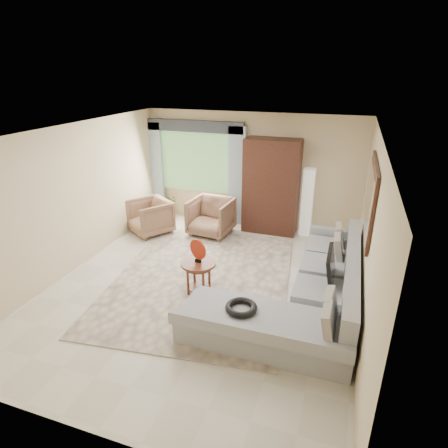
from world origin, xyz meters
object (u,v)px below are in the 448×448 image
(armchair_left, at_px, (150,217))
(armchair_right, at_px, (211,217))
(sectional_sofa, at_px, (309,296))
(potted_plant, at_px, (168,205))
(tv_screen, at_px, (331,266))
(floor_lamp, at_px, (307,202))
(armoire, at_px, (271,187))
(coffee_table, at_px, (199,277))

(armchair_left, height_order, armchair_right, armchair_right)
(sectional_sofa, distance_m, potted_plant, 4.92)
(tv_screen, relative_size, armchair_right, 0.82)
(tv_screen, height_order, floor_lamp, floor_lamp)
(armchair_left, distance_m, armchair_right, 1.37)
(armchair_left, distance_m, floor_lamp, 3.51)
(sectional_sofa, distance_m, armoire, 3.24)
(armchair_right, distance_m, armoire, 1.50)
(armoire, bearing_deg, coffee_table, -100.43)
(tv_screen, xyz_separation_m, potted_plant, (-4.14, 2.80, -0.44))
(sectional_sofa, xyz_separation_m, tv_screen, (0.27, 0.22, 0.44))
(potted_plant, bearing_deg, sectional_sofa, -37.92)
(tv_screen, bearing_deg, armchair_left, 157.36)
(coffee_table, xyz_separation_m, floor_lamp, (1.34, 3.01, 0.45))
(armchair_left, bearing_deg, floor_lamp, 52.32)
(floor_lamp, bearing_deg, sectional_sofa, -81.67)
(coffee_table, height_order, armchair_right, armchair_right)
(potted_plant, bearing_deg, armchair_left, -83.81)
(armchair_left, distance_m, armoire, 2.79)
(sectional_sofa, height_order, coffee_table, sectional_sofa)
(potted_plant, relative_size, armoire, 0.26)
(sectional_sofa, distance_m, coffee_table, 1.78)
(armchair_left, relative_size, armoire, 0.40)
(coffee_table, relative_size, armchair_right, 0.64)
(coffee_table, height_order, floor_lamp, floor_lamp)
(armchair_left, bearing_deg, armoire, 56.23)
(sectional_sofa, height_order, armchair_left, sectional_sofa)
(floor_lamp, bearing_deg, tv_screen, -75.63)
(armchair_left, bearing_deg, potted_plant, 130.90)
(tv_screen, distance_m, armchair_right, 3.41)
(armoire, bearing_deg, sectional_sofa, -66.94)
(armchair_right, xyz_separation_m, potted_plant, (-1.44, 0.74, -0.13))
(tv_screen, bearing_deg, sectional_sofa, -139.98)
(armchair_right, bearing_deg, floor_lamp, 23.82)
(coffee_table, height_order, armoire, armoire)
(armchair_right, bearing_deg, tv_screen, -32.05)
(tv_screen, relative_size, potted_plant, 1.34)
(tv_screen, distance_m, armoire, 3.08)
(armchair_right, distance_m, floor_lamp, 2.14)
(tv_screen, distance_m, coffee_table, 2.10)
(tv_screen, distance_m, potted_plant, 5.02)
(sectional_sofa, xyz_separation_m, armchair_right, (-2.44, 2.28, 0.13))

